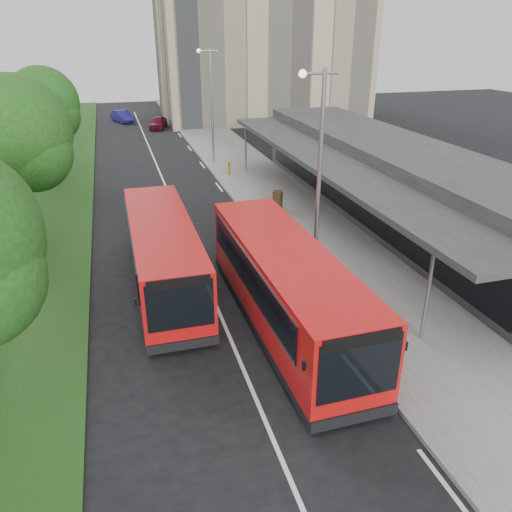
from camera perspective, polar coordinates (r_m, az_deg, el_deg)
The scene contains 17 objects.
ground at distance 17.59m, azimuth -3.78°, elevation -7.51°, with size 120.00×120.00×0.00m, color black.
pavement at distance 36.95m, azimuth -1.42°, elevation 10.03°, with size 5.00×80.00×0.15m, color slate.
grass_verge at distance 36.06m, azimuth -22.02°, elevation 7.85°, with size 5.00×80.00×0.10m, color #1C4717.
lane_centre_line at distance 31.19m, azimuth -9.83°, elevation 6.79°, with size 0.12×70.00×0.01m, color silver.
kerb_dashes at distance 35.45m, azimuth -5.28°, elevation 9.19°, with size 0.12×56.00×0.01m.
office_block at distance 59.12m, azimuth 0.76°, elevation 24.21°, with size 22.00×12.00×18.00m, color tan.
station_building at distance 27.51m, azimuth 15.07°, elevation 8.35°, with size 7.70×26.00×4.00m.
tree_mid at distance 24.40m, azimuth -25.80°, elevation 11.95°, with size 4.81×4.81×7.73m.
tree_far at distance 36.19m, azimuth -23.11°, elevation 15.34°, with size 4.55×4.55×7.29m.
lamp_post_near at distance 18.66m, azimuth 7.05°, elevation 10.07°, with size 1.44×0.28×8.00m.
lamp_post_far at distance 37.59m, azimuth -5.22°, elevation 17.40°, with size 1.44×0.28×8.00m.
bus_main at distance 16.61m, azimuth 3.39°, elevation -3.62°, with size 2.85×10.35×2.91m.
bus_second at distance 19.57m, azimuth -10.56°, elevation 0.21°, with size 2.62×9.63×2.72m.
litter_bin at distance 27.88m, azimuth 2.48°, elevation 6.41°, with size 0.57×0.57×1.02m, color #352416.
bollard at distance 34.81m, azimuth -3.08°, elevation 9.99°, with size 0.14×0.14×0.91m, color #D5970B.
car_near at distance 53.62m, azimuth -11.10°, elevation 14.74°, with size 1.44×3.58×1.22m, color #540C1B.
car_far at distance 58.41m, azimuth -15.04°, elevation 15.16°, with size 1.31×3.76×1.24m, color navy.
Camera 1 is at (-3.00, -14.62, 9.32)m, focal length 35.00 mm.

